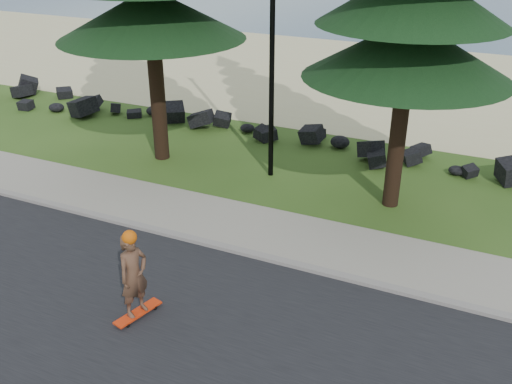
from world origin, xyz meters
TOP-DOWN VIEW (x-y plane):
  - ground at (0.00, 0.00)m, footprint 160.00×160.00m
  - road at (0.00, -4.50)m, footprint 160.00×7.00m
  - kerb at (0.00, -0.90)m, footprint 160.00×0.20m
  - sidewalk at (0.00, 0.20)m, footprint 160.00×2.00m
  - beach_sand at (0.00, 14.50)m, footprint 160.00×15.00m
  - seawall_boulders at (0.00, 5.60)m, footprint 60.00×2.40m
  - lamp_post at (0.00, 3.20)m, footprint 0.25×0.14m
  - skateboarder at (0.26, -3.64)m, footprint 0.53×1.01m

SIDE VIEW (x-z plane):
  - ground at x=0.00m, z-range 0.00..0.00m
  - seawall_boulders at x=0.00m, z-range -0.55..0.55m
  - beach_sand at x=0.00m, z-range 0.00..0.01m
  - road at x=0.00m, z-range 0.00..0.02m
  - sidewalk at x=0.00m, z-range 0.00..0.08m
  - kerb at x=0.00m, z-range 0.00..0.10m
  - skateboarder at x=0.26m, z-range 0.01..1.83m
  - lamp_post at x=0.00m, z-range 0.06..8.20m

